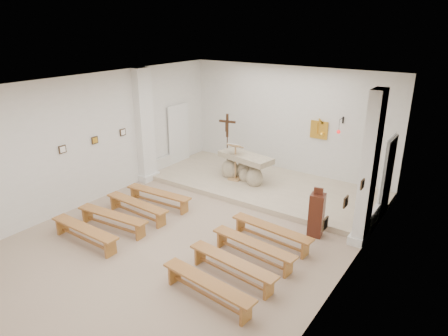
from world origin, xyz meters
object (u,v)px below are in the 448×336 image
Objects in this scene: donation_pedestal at (316,215)px; lectern at (235,161)px; altar at (245,169)px; crucifix_stand at (227,138)px; bench_left_second at (137,206)px; bench_left_fourth at (85,231)px; bench_left_front at (158,195)px; bench_right_front at (271,231)px; bench_right_fourth at (208,286)px; bench_right_second at (253,247)px; bench_left_third at (112,218)px; bench_right_third at (232,265)px.

lectern is at bearing 144.83° from donation_pedestal.
crucifix_stand is (-1.00, 0.50, 0.73)m from altar.
donation_pedestal is at bearing 24.98° from bench_left_second.
bench_left_second is at bearing -110.22° from lectern.
crucifix_stand is 4.66m from donation_pedestal.
bench_left_fourth is (-0.85, -4.91, -0.42)m from lectern.
bench_right_front is at bearing -3.70° from bench_left_front.
altar is 0.91× the size of bench_right_front.
bench_right_second is at bearing 95.41° from bench_right_fourth.
bench_right_second is at bearing 25.39° from bench_left_fourth.
bench_right_second is (3.46, -0.80, 0.00)m from bench_left_front.
donation_pedestal is 4.25m from bench_left_front.
lectern reaches higher than bench_left_front.
bench_left_third and bench_right_third have the same top height.
altar is 0.91× the size of bench_left_front.
bench_left_second is (0.00, -0.80, 0.00)m from bench_left_front.
bench_right_front is 3.56m from bench_left_second.
bench_left_third is (-1.11, -4.26, -0.18)m from altar.
bench_left_fourth is at bearing -149.43° from bench_right_second.
donation_pedestal is 0.61× the size of bench_left_fourth.
altar is 0.99× the size of crucifix_stand.
altar is at bearing 124.52° from bench_right_third.
crucifix_stand reaches higher than bench_right_second.
donation_pedestal is 0.60× the size of bench_right_second.
lectern reaches higher than bench_right_front.
bench_right_front is 0.80m from bench_right_second.
bench_left_third is 1.00× the size of bench_right_third.
bench_left_third is at bearing -158.09° from donation_pedestal.
crucifix_stand is 0.92× the size of bench_right_third.
bench_right_fourth is (3.46, -0.80, 0.00)m from bench_left_third.
bench_right_second and bench_left_third have the same top height.
bench_left_third and bench_right_fourth have the same top height.
bench_left_third is at bearing -107.50° from lectern.
bench_left_fourth is at bearing -91.83° from altar.
bench_left_fourth is (-3.46, -2.40, 0.00)m from bench_right_front.
altar reaches higher than bench_right_front.
lectern is at bearing 140.85° from bench_right_front.
altar is 0.91× the size of bench_left_fourth.
bench_left_fourth is 3.46m from bench_right_fourth.
bench_left_fourth is (-3.46, -1.60, 0.00)m from bench_right_second.
bench_right_fourth is at bearing -111.01° from donation_pedestal.
bench_left_front and bench_left_second have the same top height.
bench_right_third is (2.35, -4.26, -0.18)m from altar.
altar is 0.91× the size of bench_left_third.
bench_right_front is 1.00× the size of bench_right_second.
bench_right_front is 1.00× the size of bench_right_third.
bench_right_second is at bearing 95.61° from bench_right_third.
lectern is 0.59× the size of bench_right_second.
altar is 0.91× the size of bench_right_second.
bench_right_front and bench_right_third have the same top height.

